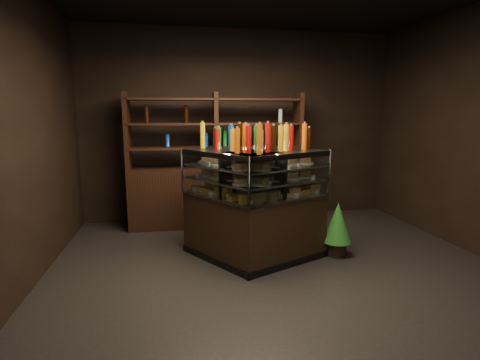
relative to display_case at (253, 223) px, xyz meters
name	(u,v)px	position (x,y,z in m)	size (l,w,h in m)	color
ground	(284,280)	(0.20, -0.61, -0.44)	(5.00, 5.00, 0.00)	black
room_shell	(289,88)	(0.20, -0.61, 1.50)	(5.02, 5.02, 3.01)	black
display_case	(253,223)	(0.00, 0.00, 0.00)	(1.71, 1.32, 1.29)	black
food_display	(253,177)	(0.00, 0.00, 0.54)	(1.40, 1.01, 0.41)	#D1974B
bottles_top	(254,138)	(0.00, 0.00, 0.99)	(1.24, 0.87, 0.30)	#B20C0A
potted_conifer	(338,222)	(1.02, -0.07, -0.01)	(0.35, 0.35, 0.74)	black
back_shelving	(216,187)	(-0.26, 1.44, 0.17)	(2.60, 0.51, 2.00)	black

